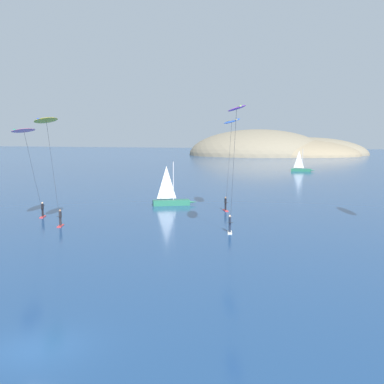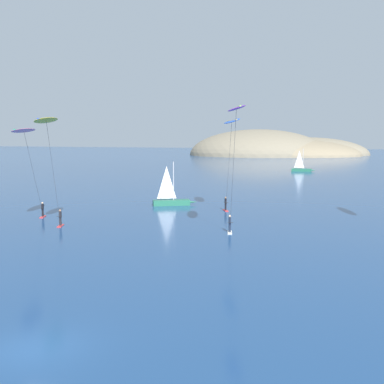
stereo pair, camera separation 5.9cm
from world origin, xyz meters
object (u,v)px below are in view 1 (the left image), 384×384
sailboat_far (302,169)px  kitesurfer_yellow (47,128)px  kitesurfer_purple (236,119)px  kitesurfer_blue (231,127)px  kitesurfer_pink (25,137)px  sailboat_near (174,200)px

sailboat_far → kitesurfer_yellow: bearing=-102.3°
sailboat_far → kitesurfer_purple: 83.11m
kitesurfer_blue → sailboat_far: bearing=86.6°
kitesurfer_blue → kitesurfer_yellow: bearing=-134.0°
kitesurfer_blue → kitesurfer_pink: bearing=-146.7°
sailboat_near → kitesurfer_yellow: kitesurfer_yellow is taller
kitesurfer_blue → kitesurfer_yellow: kitesurfer_blue is taller
sailboat_near → kitesurfer_blue: 13.93m
sailboat_far → kitesurfer_purple: bearing=-90.6°
sailboat_near → kitesurfer_pink: size_ratio=0.58×
sailboat_far → kitesurfer_purple: kitesurfer_purple is taller
sailboat_far → kitesurfer_yellow: size_ratio=0.55×
sailboat_far → kitesurfer_pink: kitesurfer_pink is taller
kitesurfer_blue → kitesurfer_purple: bearing=-76.8°
kitesurfer_yellow → sailboat_far: bearing=77.7°
sailboat_far → kitesurfer_yellow: kitesurfer_yellow is taller
kitesurfer_blue → kitesurfer_pink: 22.11m
kitesurfer_blue → kitesurfer_pink: size_ratio=1.12×
sailboat_far → kitesurfer_yellow: (-18.29, -83.81, 9.18)m
sailboat_far → kitesurfer_blue: (-4.07, -69.07, 9.38)m
kitesurfer_purple → kitesurfer_blue: bearing=103.2°
sailboat_near → sailboat_far: size_ratio=0.97×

